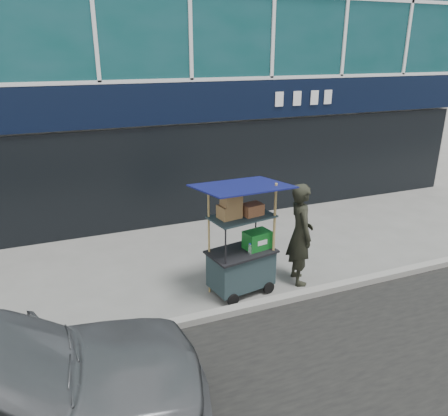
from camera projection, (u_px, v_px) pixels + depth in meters
name	position (u px, v px, depth m)	size (l,w,h in m)	color
ground	(266.00, 299.00, 7.51)	(80.00, 80.00, 0.00)	#60605B
curb	(271.00, 302.00, 7.31)	(80.00, 0.18, 0.12)	gray
vendor_cart	(242.00, 255.00, 7.52)	(1.67, 1.30, 2.03)	#19282B
vendor_man	(300.00, 234.00, 7.79)	(0.69, 0.45, 1.88)	black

